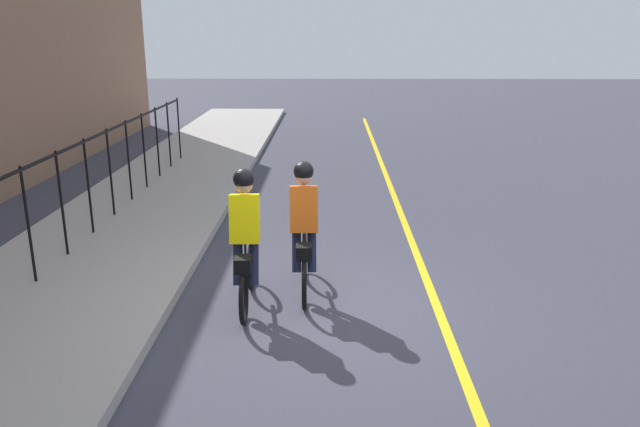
% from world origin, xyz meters
% --- Properties ---
extents(ground_plane, '(80.00, 80.00, 0.00)m').
position_xyz_m(ground_plane, '(0.00, 0.00, 0.00)').
color(ground_plane, '#3E3D4A').
extents(lane_line_centre, '(36.00, 0.12, 0.01)m').
position_xyz_m(lane_line_centre, '(0.00, -1.60, 0.00)').
color(lane_line_centre, yellow).
rests_on(lane_line_centre, ground).
extents(sidewalk, '(40.00, 3.20, 0.15)m').
position_xyz_m(sidewalk, '(0.00, 3.40, 0.07)').
color(sidewalk, '#A59E99').
rests_on(sidewalk, ground).
extents(iron_fence, '(16.00, 0.04, 1.60)m').
position_xyz_m(iron_fence, '(1.00, 3.80, 1.24)').
color(iron_fence, black).
rests_on(iron_fence, sidewalk).
extents(cyclist_lead, '(1.71, 0.37, 1.83)m').
position_xyz_m(cyclist_lead, '(-0.01, 0.84, 0.91)').
color(cyclist_lead, black).
rests_on(cyclist_lead, ground).
extents(cyclist_follow, '(1.71, 0.37, 1.83)m').
position_xyz_m(cyclist_follow, '(0.44, 0.13, 0.91)').
color(cyclist_follow, black).
rests_on(cyclist_follow, ground).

